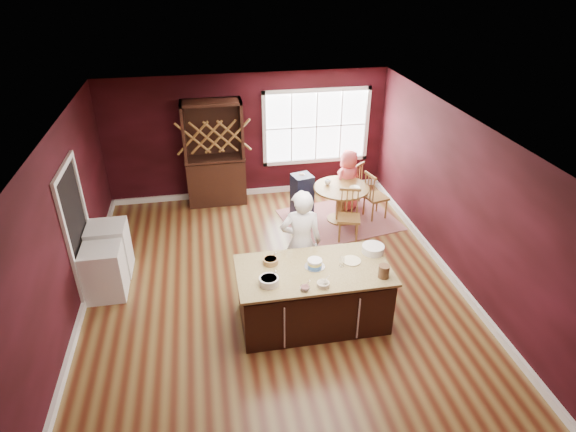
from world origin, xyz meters
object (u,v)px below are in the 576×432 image
object	(u,v)px
kitchen_island	(313,296)
chair_north	(351,182)
baker	(301,243)
chair_south	(349,216)
chair_east	(376,195)
layer_cake	(315,263)
washer	(105,272)
seated_woman	(348,180)
dining_table	(341,197)
dryer	(110,249)
high_chair	(302,195)
toddler	(301,180)
hutch	(215,154)

from	to	relation	value
kitchen_island	chair_north	size ratio (longest dim) A/B	2.26
baker	chair_south	distance (m)	1.87
baker	chair_east	bearing A→B (deg)	-127.66
layer_cake	chair_north	distance (m)	3.92
chair_south	chair_north	bearing A→B (deg)	88.41
kitchen_island	washer	size ratio (longest dim) A/B	2.53
washer	seated_woman	bearing A→B (deg)	24.92
kitchen_island	seated_woman	xyz separation A→B (m)	(1.51, 3.31, 0.22)
dining_table	dryer	size ratio (longest dim) A/B	1.22
dining_table	high_chair	size ratio (longest dim) A/B	1.17
dining_table	layer_cake	bearing A→B (deg)	-113.28
baker	chair_north	xyz separation A→B (m)	(1.69, 2.83, -0.41)
chair_south	chair_north	distance (m)	1.53
toddler	dining_table	bearing A→B (deg)	-25.02
seated_woman	high_chair	xyz separation A→B (m)	(-0.99, -0.10, -0.19)
dryer	high_chair	bearing A→B (deg)	21.15
baker	hutch	xyz separation A→B (m)	(-1.14, 3.38, 0.23)
kitchen_island	hutch	size ratio (longest dim) A/B	0.97
chair_east	seated_woman	bearing A→B (deg)	31.42
baker	chair_east	distance (m)	2.94
layer_cake	chair_north	world-z (taller)	layer_cake
chair_south	toddler	size ratio (longest dim) A/B	3.85
layer_cake	high_chair	xyz separation A→B (m)	(0.49, 3.16, -0.51)
chair_east	toddler	world-z (taller)	chair_east
chair_east	seated_woman	size ratio (longest dim) A/B	0.77
chair_north	high_chair	world-z (taller)	chair_north
chair_north	seated_woman	size ratio (longest dim) A/B	0.73
kitchen_island	toddler	xyz separation A→B (m)	(0.48, 3.20, 0.37)
kitchen_island	dryer	bearing A→B (deg)	149.45
kitchen_island	seated_woman	distance (m)	3.64
baker	layer_cake	size ratio (longest dim) A/B	6.14
hutch	baker	bearing A→B (deg)	-71.31
chair_north	washer	distance (m)	5.31
chair_north	washer	world-z (taller)	chair_north
seated_woman	chair_south	bearing A→B (deg)	46.80
kitchen_island	chair_south	bearing A→B (deg)	60.87
high_chair	toddler	size ratio (longest dim) A/B	3.61
toddler	seated_woman	bearing A→B (deg)	6.20
chair_east	toddler	size ratio (longest dim) A/B	3.89
washer	dryer	size ratio (longest dim) A/B	0.95
baker	layer_cake	world-z (taller)	baker
kitchen_island	high_chair	distance (m)	3.25
dining_table	baker	xyz separation A→B (m)	(-1.26, -2.11, 0.36)
baker	high_chair	xyz separation A→B (m)	(0.54, 2.47, -0.43)
kitchen_island	dining_table	world-z (taller)	kitchen_island
high_chair	hutch	bearing A→B (deg)	137.97
kitchen_island	washer	bearing A→B (deg)	159.06
dining_table	hutch	bearing A→B (deg)	152.14
baker	washer	size ratio (longest dim) A/B	2.08
chair_north	toddler	bearing A→B (deg)	-21.87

